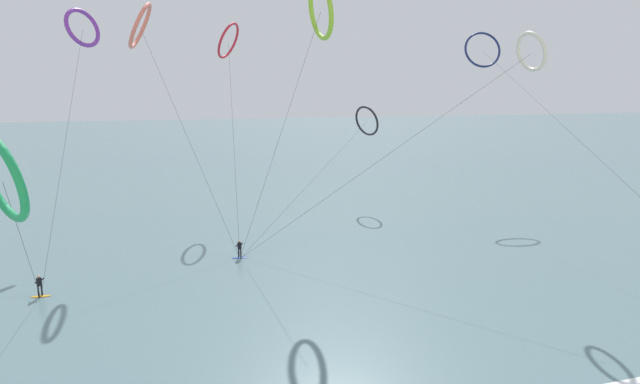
# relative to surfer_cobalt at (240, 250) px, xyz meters

# --- Properties ---
(sea_water) EXTENTS (400.00, 200.00, 0.08)m
(sea_water) POSITION_rel_surfer_cobalt_xyz_m (4.46, 71.06, -0.78)
(sea_water) COLOR slate
(sea_water) RESTS_ON ground
(surfer_cobalt) EXTENTS (1.40, 0.73, 1.70)m
(surfer_cobalt) POSITION_rel_surfer_cobalt_xyz_m (0.00, 0.00, 0.00)
(surfer_cobalt) COLOR #2647B7
(surfer_cobalt) RESTS_ON ground
(surfer_amber) EXTENTS (1.40, 0.73, 1.70)m
(surfer_amber) POSITION_rel_surfer_cobalt_xyz_m (-15.13, -5.66, 0.00)
(surfer_amber) COLOR orange
(surfer_amber) RESTS_ON ground
(kite_emerald) EXTENTS (5.02, 15.55, 13.72)m
(kite_emerald) POSITION_rel_surfer_cobalt_xyz_m (-12.04, -19.00, 10.61)
(kite_emerald) COLOR #199351
(kite_emerald) RESTS_ON ground
(kite_ivory) EXTENTS (24.44, 8.35, 19.80)m
(kite_ivory) POSITION_rel_surfer_cobalt_xyz_m (23.47, -6.58, 17.29)
(kite_ivory) COLOR silver
(kite_ivory) RESTS_ON ground
(kite_lime) EXTENTS (8.46, 5.26, 24.32)m
(kite_lime) POSITION_rel_surfer_cobalt_xyz_m (7.48, -0.11, 20.92)
(kite_lime) COLOR #8CC62D
(kite_lime) RESTS_ON ground
(kite_violet) EXTENTS (3.82, 21.88, 23.14)m
(kite_violet) POSITION_rel_surfer_cobalt_xyz_m (-14.41, 14.07, 20.26)
(kite_violet) COLOR purple
(kite_violet) RESTS_ON ground
(kite_coral) EXTENTS (9.45, 10.79, 23.11)m
(kite_coral) POSITION_rel_surfer_cobalt_xyz_m (-8.15, 8.37, 20.07)
(kite_coral) COLOR #EA7260
(kite_coral) RESTS_ON ground
(kite_navy) EXTENTS (4.99, 46.40, 21.81)m
(kite_navy) POSITION_rel_surfer_cobalt_xyz_m (31.85, 16.40, 18.69)
(kite_navy) COLOR navy
(kite_navy) RESTS_ON ground
(kite_charcoal) EXTENTS (19.13, 20.87, 12.69)m
(kite_charcoal) POSITION_rel_surfer_cobalt_xyz_m (17.56, 18.75, 9.90)
(kite_charcoal) COLOR black
(kite_charcoal) RESTS_ON ground
(kite_crimson) EXTENTS (3.93, 23.02, 22.61)m
(kite_crimson) POSITION_rel_surfer_cobalt_xyz_m (0.59, 20.44, 19.62)
(kite_crimson) COLOR red
(kite_crimson) RESTS_ON ground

